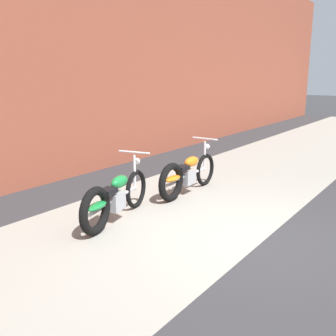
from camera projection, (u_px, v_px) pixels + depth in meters
name	position (u px, v px, depth m)	size (l,w,h in m)	color
ground_plane	(261.00, 243.00, 5.50)	(80.00, 80.00, 0.00)	#2D2D30
sidewalk_slab	(162.00, 217.00, 6.49)	(36.00, 3.50, 0.01)	gray
brick_building_wall	(22.00, 37.00, 7.76)	(36.00, 0.50, 6.03)	brown
motorcycle_green	(112.00, 199.00, 6.15)	(1.98, 0.72, 1.03)	black
motorcycle_orange	(185.00, 175.00, 7.61)	(2.01, 0.58, 1.03)	black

